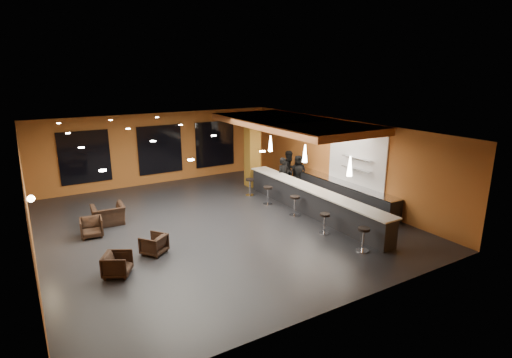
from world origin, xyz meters
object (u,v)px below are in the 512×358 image
armchair_c (92,227)px  armchair_b (154,244)px  bar_stool_0 (363,236)px  bar_stool_1 (325,221)px  staff_b (289,170)px  prep_counter (340,192)px  pendant_1 (305,153)px  armchair_d (108,215)px  pendant_0 (350,166)px  bar_counter (311,201)px  column (252,151)px  bar_stool_4 (250,185)px  staff_c (298,172)px  bar_stool_3 (268,193)px  armchair_a (117,264)px  pendant_2 (270,144)px  bar_stool_2 (295,203)px  staff_a (283,176)px

armchair_c → armchair_b: bearing=-53.2°
bar_stool_0 → bar_stool_1: bearing=93.8°
staff_b → armchair_c: size_ratio=2.53×
prep_counter → bar_stool_1: 3.69m
pendant_1 → armchair_d: size_ratio=0.62×
pendant_0 → staff_b: pendant_0 is taller
bar_counter → armchair_b: size_ratio=11.58×
column → bar_stool_4: bearing=-124.3°
staff_c → bar_stool_0: staff_c is taller
staff_b → bar_stool_3: bearing=-150.2°
pendant_0 → armchair_c: (-7.88, 4.06, -2.02)m
pendant_1 → prep_counter: bearing=0.0°
prep_counter → staff_b: size_ratio=3.24×
column → armchair_d: size_ratio=3.11×
pendant_1 → staff_c: bearing=57.6°
column → pendant_1: 4.14m
bar_stool_4 → armchair_a: bearing=-147.1°
staff_b → armchair_d: (-8.42, -0.33, -0.56)m
pendant_2 → armchair_d: size_ratio=0.62×
column → bar_stool_1: bearing=-97.7°
armchair_b → bar_stool_2: (5.74, 0.47, 0.20)m
bar_stool_0 → bar_stool_4: 6.81m
pendant_2 → bar_stool_3: size_ratio=0.89×
armchair_a → bar_stool_1: size_ratio=0.98×
pendant_0 → bar_counter: bearing=90.0°
staff_a → column: bearing=101.0°
staff_c → bar_stool_3: (-2.48, -1.22, -0.32)m
staff_b → armchair_d: size_ratio=1.64×
pendant_2 → armchair_c: pendant_2 is taller
staff_b → armchair_a: staff_b is taller
armchair_a → bar_stool_3: bearing=-37.4°
bar_stool_3 → staff_c: bearing=26.1°
staff_a → armchair_b: bearing=-160.1°
armchair_b → prep_counter: bearing=148.4°
pendant_1 → staff_a: pendant_1 is taller
armchair_d → bar_stool_0: 9.11m
pendant_2 → armchair_c: 8.19m
bar_stool_4 → bar_counter: bearing=-74.3°
column → bar_stool_1: size_ratio=4.79×
armchair_c → bar_stool_1: size_ratio=1.00×
prep_counter → column: (-2.00, 4.10, 1.32)m
pendant_2 → staff_a: (0.50, -0.34, -1.49)m
pendant_1 → staff_a: 2.67m
staff_b → bar_stool_2: 3.73m
bar_stool_1 → bar_stool_3: bar_stool_3 is taller
staff_a → bar_stool_4: size_ratio=2.16×
prep_counter → bar_stool_0: bearing=-124.2°
pendant_2 → armchair_a: (-7.72, -4.15, -2.02)m
staff_c → staff_b: bearing=167.2°
pendant_1 → pendant_2: bearing=90.0°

